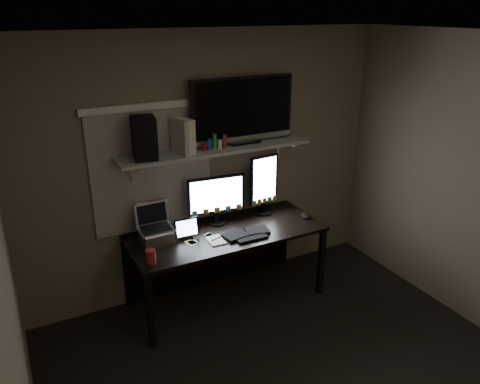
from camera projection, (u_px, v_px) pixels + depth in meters
ceiling at (340, 39)px, 2.49m from camera, size 3.60×3.60×0.00m
back_wall at (209, 166)px, 4.43m from camera, size 3.60×0.00×3.60m
left_wall at (12, 332)px, 2.18m from camera, size 0.00×3.60×3.60m
window_blinds at (153, 171)px, 4.17m from camera, size 1.10×0.02×1.10m
desk at (221, 243)px, 4.48m from camera, size 1.80×0.75×0.73m
wall_shelf at (216, 149)px, 4.21m from camera, size 1.80×0.35×0.03m
monitor_landscape at (216, 200)px, 4.39m from camera, size 0.56×0.12×0.49m
monitor_portrait at (264, 184)px, 4.59m from camera, size 0.31×0.09×0.62m
keyboard at (246, 233)px, 4.25m from camera, size 0.45×0.19×0.03m
mouse at (306, 216)px, 4.58m from camera, size 0.08×0.12×0.04m
notepad at (216, 240)px, 4.14m from camera, size 0.14×0.19×0.01m
tablet at (186, 229)px, 4.15m from camera, size 0.23×0.10×0.19m
file_sorter at (153, 217)px, 4.23m from camera, size 0.25×0.13×0.31m
laptop at (156, 226)px, 4.05m from camera, size 0.30×0.25×0.33m
cup at (151, 257)px, 3.76m from camera, size 0.08×0.08×0.12m
sticky_notes at (205, 241)px, 4.13m from camera, size 0.33×0.25×0.00m
tv at (243, 110)px, 4.26m from camera, size 1.01×0.18×0.60m
game_console at (183, 135)px, 4.03m from camera, size 0.15×0.26×0.30m
speaker at (144, 138)px, 3.85m from camera, size 0.23×0.26×0.35m
bottles at (215, 141)px, 4.14m from camera, size 0.23×0.12×0.14m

